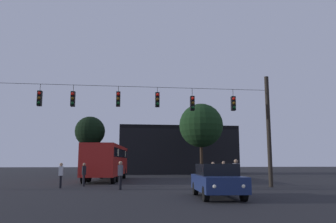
{
  "coord_description": "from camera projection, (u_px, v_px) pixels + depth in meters",
  "views": [
    {
      "loc": [
        -0.65,
        -5.39,
        1.59
      ],
      "look_at": [
        1.82,
        14.08,
        4.57
      ],
      "focal_mm": 35.85,
      "sensor_mm": 36.0,
      "label": 1
    }
  ],
  "objects": [
    {
      "name": "ground_plane",
      "position": [
        132.0,
        181.0,
        29.16
      ],
      "size": [
        168.0,
        168.0,
        0.0
      ],
      "primitive_type": "plane",
      "color": "black",
      "rests_on": "ground"
    },
    {
      "name": "pedestrian_near_bus",
      "position": [
        120.0,
        173.0,
        19.66
      ],
      "size": [
        0.31,
        0.4,
        1.66
      ],
      "color": "black",
      "rests_on": "ground"
    },
    {
      "name": "car_near_right",
      "position": [
        217.0,
        180.0,
        15.24
      ],
      "size": [
        2.05,
        4.42,
        1.52
      ],
      "color": "navy",
      "rests_on": "ground"
    },
    {
      "name": "tree_behind_building",
      "position": [
        201.0,
        126.0,
        38.28
      ],
      "size": [
        5.0,
        5.0,
        8.26
      ],
      "color": "#2D2116",
      "rests_on": "ground"
    },
    {
      "name": "pedestrian_crossing_right",
      "position": [
        236.0,
        172.0,
        19.74
      ],
      "size": [
        0.36,
        0.42,
        1.77
      ],
      "color": "black",
      "rests_on": "ground"
    },
    {
      "name": "pedestrian_crossing_center",
      "position": [
        213.0,
        173.0,
        21.07
      ],
      "size": [
        0.35,
        0.42,
        1.61
      ],
      "color": "black",
      "rests_on": "ground"
    },
    {
      "name": "corner_building",
      "position": [
        176.0,
        151.0,
        47.86
      ],
      "size": [
        15.96,
        8.3,
        6.47
      ],
      "color": "black",
      "rests_on": "ground"
    },
    {
      "name": "pedestrian_trailing",
      "position": [
        61.0,
        174.0,
        20.92
      ],
      "size": [
        0.27,
        0.38,
        1.55
      ],
      "color": "black",
      "rests_on": "ground"
    },
    {
      "name": "city_bus",
      "position": [
        107.0,
        159.0,
        29.37
      ],
      "size": [
        3.54,
        11.19,
        3.0
      ],
      "color": "#B21E19",
      "rests_on": "ground"
    },
    {
      "name": "tree_left_silhouette",
      "position": [
        90.0,
        132.0,
        45.17
      ],
      "size": [
        4.02,
        4.02,
        7.73
      ],
      "color": "#2D2116",
      "rests_on": "ground"
    },
    {
      "name": "overhead_signal_span",
      "position": [
        136.0,
        119.0,
        21.39
      ],
      "size": [
        17.97,
        0.44,
        7.39
      ],
      "color": "black",
      "rests_on": "ground"
    },
    {
      "name": "pedestrian_crossing_left",
      "position": [
        224.0,
        172.0,
        23.17
      ],
      "size": [
        0.36,
        0.42,
        1.67
      ],
      "color": "black",
      "rests_on": "ground"
    },
    {
      "name": "pedestrian_far_side",
      "position": [
        84.0,
        173.0,
        22.42
      ],
      "size": [
        0.32,
        0.41,
        1.54
      ],
      "color": "black",
      "rests_on": "ground"
    }
  ]
}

